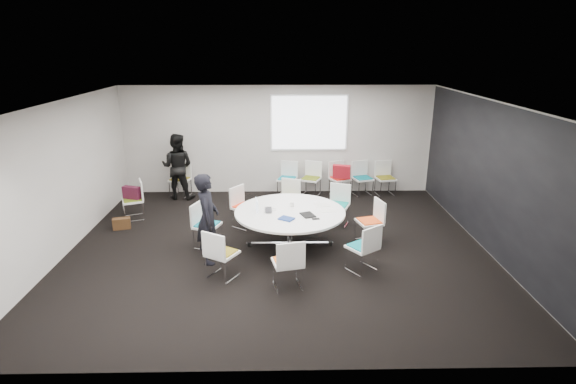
{
  "coord_description": "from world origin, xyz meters",
  "views": [
    {
      "loc": [
        0.04,
        -8.0,
        3.78
      ],
      "look_at": [
        0.2,
        0.4,
        1.0
      ],
      "focal_mm": 28.0,
      "sensor_mm": 36.0,
      "label": 1
    }
  ],
  "objects_px": {
    "chair_ring_a": "(369,230)",
    "chair_person_back": "(181,186)",
    "chair_ring_d": "(244,214)",
    "chair_ring_h": "(362,256)",
    "chair_back_d": "(362,185)",
    "person_main": "(208,219)",
    "chair_ring_b": "(338,213)",
    "laptop": "(271,210)",
    "chair_ring_f": "(222,263)",
    "maroon_bag": "(132,193)",
    "chair_back_a": "(287,185)",
    "chair_ring_e": "(207,233)",
    "brown_bag": "(122,224)",
    "conference_table": "(290,221)",
    "chair_back_c": "(340,185)",
    "cup": "(292,204)",
    "chair_ring_c": "(288,207)",
    "chair_back_b": "(311,185)",
    "chair_back_e": "(385,185)",
    "chair_ring_g": "(288,272)",
    "person_back": "(177,166)",
    "chair_spare_left": "(134,207)"
  },
  "relations": [
    {
      "from": "chair_spare_left",
      "to": "person_back",
      "type": "relative_size",
      "value": 0.53
    },
    {
      "from": "chair_back_b",
      "to": "chair_spare_left",
      "type": "xyz_separation_m",
      "value": [
        -4.11,
        -1.58,
        0.0
      ]
    },
    {
      "from": "chair_ring_d",
      "to": "conference_table",
      "type": "bearing_deg",
      "value": 79.14
    },
    {
      "from": "chair_ring_a",
      "to": "cup",
      "type": "bearing_deg",
      "value": 70.28
    },
    {
      "from": "person_main",
      "to": "chair_back_a",
      "type": "bearing_deg",
      "value": -26.18
    },
    {
      "from": "chair_person_back",
      "to": "person_back",
      "type": "xyz_separation_m",
      "value": [
        -0.01,
        -0.16,
        0.56
      ]
    },
    {
      "from": "chair_ring_d",
      "to": "chair_ring_g",
      "type": "xyz_separation_m",
      "value": [
        0.89,
        -2.6,
        0.0
      ]
    },
    {
      "from": "chair_ring_d",
      "to": "brown_bag",
      "type": "bearing_deg",
      "value": -52.54
    },
    {
      "from": "chair_ring_h",
      "to": "chair_back_a",
      "type": "relative_size",
      "value": 1.0
    },
    {
      "from": "chair_ring_a",
      "to": "chair_ring_h",
      "type": "distance_m",
      "value": 1.21
    },
    {
      "from": "chair_ring_e",
      "to": "chair_back_e",
      "type": "distance_m",
      "value": 5.21
    },
    {
      "from": "chair_ring_g",
      "to": "chair_ring_f",
      "type": "bearing_deg",
      "value": 149.28
    },
    {
      "from": "chair_back_d",
      "to": "person_main",
      "type": "height_order",
      "value": "person_main"
    },
    {
      "from": "chair_ring_f",
      "to": "laptop",
      "type": "xyz_separation_m",
      "value": [
        0.81,
        1.26,
        0.47
      ]
    },
    {
      "from": "person_back",
      "to": "laptop",
      "type": "distance_m",
      "value": 3.79
    },
    {
      "from": "laptop",
      "to": "chair_spare_left",
      "type": "bearing_deg",
      "value": 62.0
    },
    {
      "from": "maroon_bag",
      "to": "chair_back_a",
      "type": "bearing_deg",
      "value": 24.45
    },
    {
      "from": "chair_ring_d",
      "to": "person_main",
      "type": "xyz_separation_m",
      "value": [
        -0.52,
        -1.62,
        0.55
      ]
    },
    {
      "from": "conference_table",
      "to": "laptop",
      "type": "relative_size",
      "value": 6.49
    },
    {
      "from": "chair_ring_h",
      "to": "laptop",
      "type": "bearing_deg",
      "value": 110.76
    },
    {
      "from": "cup",
      "to": "chair_back_b",
      "type": "bearing_deg",
      "value": 78.59
    },
    {
      "from": "person_main",
      "to": "laptop",
      "type": "bearing_deg",
      "value": -64.63
    },
    {
      "from": "chair_back_c",
      "to": "cup",
      "type": "xyz_separation_m",
      "value": [
        -1.33,
        -2.85,
        0.5
      ]
    },
    {
      "from": "conference_table",
      "to": "chair_ring_f",
      "type": "bearing_deg",
      "value": -133.42
    },
    {
      "from": "chair_ring_c",
      "to": "brown_bag",
      "type": "bearing_deg",
      "value": 32.22
    },
    {
      "from": "chair_ring_h",
      "to": "chair_ring_b",
      "type": "bearing_deg",
      "value": 58.78
    },
    {
      "from": "chair_ring_f",
      "to": "chair_back_c",
      "type": "bearing_deg",
      "value": 90.32
    },
    {
      "from": "chair_back_b",
      "to": "chair_back_c",
      "type": "relative_size",
      "value": 1.0
    },
    {
      "from": "chair_back_c",
      "to": "person_back",
      "type": "bearing_deg",
      "value": -22.31
    },
    {
      "from": "chair_person_back",
      "to": "brown_bag",
      "type": "bearing_deg",
      "value": 88.71
    },
    {
      "from": "conference_table",
      "to": "chair_back_a",
      "type": "relative_size",
      "value": 2.41
    },
    {
      "from": "chair_back_b",
      "to": "person_main",
      "type": "bearing_deg",
      "value": 83.63
    },
    {
      "from": "chair_ring_d",
      "to": "chair_ring_h",
      "type": "relative_size",
      "value": 1.0
    },
    {
      "from": "chair_back_e",
      "to": "person_main",
      "type": "height_order",
      "value": "person_main"
    },
    {
      "from": "chair_ring_b",
      "to": "laptop",
      "type": "bearing_deg",
      "value": 57.9
    },
    {
      "from": "chair_ring_b",
      "to": "chair_ring_f",
      "type": "bearing_deg",
      "value": 67.5
    },
    {
      "from": "conference_table",
      "to": "chair_back_e",
      "type": "distance_m",
      "value": 4.04
    },
    {
      "from": "chair_ring_h",
      "to": "maroon_bag",
      "type": "bearing_deg",
      "value": 115.97
    },
    {
      "from": "chair_ring_h",
      "to": "laptop",
      "type": "height_order",
      "value": "chair_ring_h"
    },
    {
      "from": "chair_ring_a",
      "to": "chair_ring_f",
      "type": "xyz_separation_m",
      "value": [
        -2.75,
        -1.36,
        0.0
      ]
    },
    {
      "from": "person_main",
      "to": "laptop",
      "type": "distance_m",
      "value": 1.28
    },
    {
      "from": "chair_ring_g",
      "to": "laptop",
      "type": "xyz_separation_m",
      "value": [
        -0.3,
        1.62,
        0.47
      ]
    },
    {
      "from": "chair_ring_b",
      "to": "chair_back_a",
      "type": "height_order",
      "value": "same"
    },
    {
      "from": "chair_ring_b",
      "to": "chair_person_back",
      "type": "xyz_separation_m",
      "value": [
        -3.84,
        2.02,
        0.0
      ]
    },
    {
      "from": "chair_ring_f",
      "to": "chair_person_back",
      "type": "distance_m",
      "value": 4.63
    },
    {
      "from": "laptop",
      "to": "chair_back_e",
      "type": "bearing_deg",
      "value": -45.91
    },
    {
      "from": "chair_ring_b",
      "to": "chair_ring_e",
      "type": "relative_size",
      "value": 1.0
    },
    {
      "from": "chair_back_c",
      "to": "maroon_bag",
      "type": "height_order",
      "value": "chair_back_c"
    },
    {
      "from": "chair_ring_a",
      "to": "chair_person_back",
      "type": "height_order",
      "value": "same"
    },
    {
      "from": "chair_back_d",
      "to": "chair_spare_left",
      "type": "height_order",
      "value": "same"
    }
  ]
}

